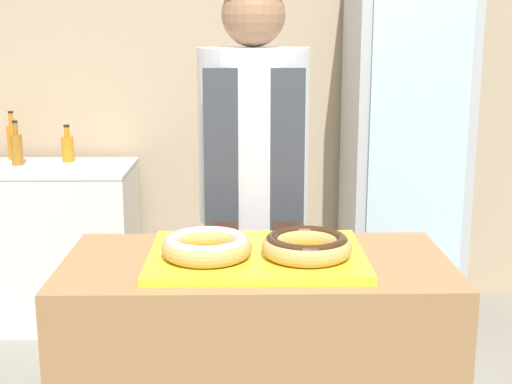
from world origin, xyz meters
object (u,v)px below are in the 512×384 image
at_px(donut_chocolate_glaze, 307,245).
at_px(brownie_back_left, 225,230).
at_px(brownie_back_right, 286,230).
at_px(serving_tray, 257,256).
at_px(baker_person, 254,200).
at_px(bottle_orange_b, 68,147).
at_px(bottle_orange, 13,141).
at_px(bottle_amber, 17,148).
at_px(donut_light_glaze, 207,245).
at_px(chest_freezer, 33,243).
at_px(beverage_fridge, 403,151).

height_order(donut_chocolate_glaze, brownie_back_left, donut_chocolate_glaze).
bearing_deg(brownie_back_right, serving_tray, -118.27).
bearing_deg(baker_person, bottle_orange_b, 129.11).
distance_m(brownie_back_right, bottle_orange, 2.29).
height_order(serving_tray, bottle_amber, bottle_amber).
distance_m(donut_light_glaze, brownie_back_right, 0.33).
xyz_separation_m(brownie_back_left, bottle_amber, (-1.16, 1.62, 0.00)).
bearing_deg(donut_light_glaze, bottle_orange_b, 113.92).
bearing_deg(bottle_orange_b, baker_person, -50.89).
height_order(serving_tray, chest_freezer, serving_tray).
xyz_separation_m(donut_chocolate_glaze, brownie_back_right, (-0.05, 0.22, -0.02)).
height_order(serving_tray, donut_chocolate_glaze, donut_chocolate_glaze).
relative_size(bottle_amber, bottle_orange_b, 1.18).
bearing_deg(bottle_orange_b, brownie_back_left, -62.18).
xyz_separation_m(donut_chocolate_glaze, beverage_fridge, (0.66, 1.79, -0.03)).
height_order(brownie_back_right, bottle_orange_b, bottle_orange_b).
distance_m(brownie_back_left, baker_person, 0.50).
bearing_deg(donut_light_glaze, beverage_fridge, 62.08).
distance_m(serving_tray, donut_chocolate_glaze, 0.16).
height_order(brownie_back_left, bottle_amber, bottle_amber).
relative_size(donut_chocolate_glaze, baker_person, 0.15).
distance_m(beverage_fridge, chest_freezer, 2.05).
bearing_deg(beverage_fridge, donut_light_glaze, -117.92).
distance_m(baker_person, bottle_amber, 1.69).
height_order(baker_person, chest_freezer, baker_person).
bearing_deg(donut_chocolate_glaze, brownie_back_left, 136.85).
bearing_deg(chest_freezer, baker_person, -42.50).
distance_m(chest_freezer, bottle_orange_b, 0.56).
bearing_deg(brownie_back_right, bottle_amber, 129.68).
xyz_separation_m(beverage_fridge, chest_freezer, (-1.99, 0.01, -0.50)).
bearing_deg(serving_tray, bottle_orange, 123.90).
xyz_separation_m(donut_light_glaze, donut_chocolate_glaze, (0.28, 0.00, 0.00)).
xyz_separation_m(brownie_back_right, bottle_orange, (-1.42, 1.80, 0.01)).
xyz_separation_m(chest_freezer, bottle_orange_b, (0.18, 0.15, 0.50)).
distance_m(donut_chocolate_glaze, brownie_back_left, 0.33).
bearing_deg(bottle_amber, brownie_back_right, -50.32).
bearing_deg(chest_freezer, bottle_orange, 122.20).
relative_size(brownie_back_left, beverage_fridge, 0.04).
bearing_deg(bottle_amber, brownie_back_left, -54.53).
xyz_separation_m(baker_person, chest_freezer, (-1.19, 1.09, -0.50)).
xyz_separation_m(brownie_back_left, chest_freezer, (-1.09, 1.57, -0.52)).
bearing_deg(serving_tray, bottle_amber, 124.81).
distance_m(donut_chocolate_glaze, bottle_amber, 2.31).
height_order(donut_light_glaze, baker_person, baker_person).
bearing_deg(donut_chocolate_glaze, bottle_orange_b, 120.51).
bearing_deg(donut_chocolate_glaze, brownie_back_right, 101.91).
xyz_separation_m(serving_tray, bottle_amber, (-1.25, 1.80, 0.03)).
height_order(beverage_fridge, chest_freezer, beverage_fridge).
relative_size(donut_chocolate_glaze, bottle_orange, 0.96).
relative_size(serving_tray, chest_freezer, 0.57).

